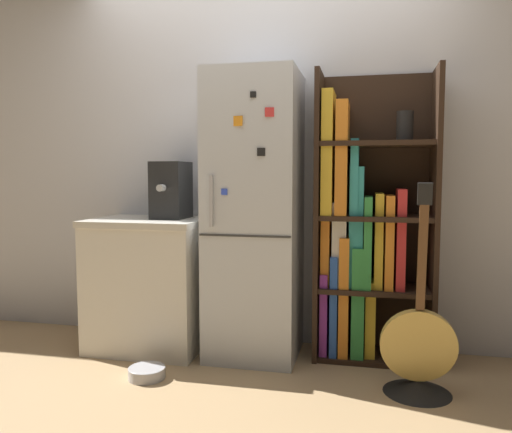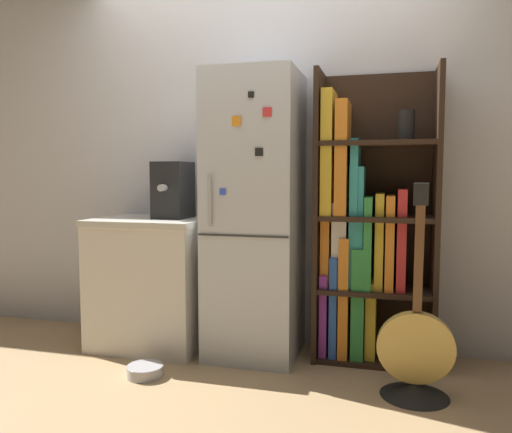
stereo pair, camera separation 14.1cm
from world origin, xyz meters
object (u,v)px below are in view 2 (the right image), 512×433
object	(u,v)px
bookshelf	(362,234)
guitar	(415,365)
espresso_machine	(173,190)
pet_bowl	(145,370)
refrigerator	(255,216)

from	to	relation	value
bookshelf	guitar	distance (m)	0.85
espresso_machine	guitar	xyz separation A→B (m)	(1.55, -0.42, -0.89)
guitar	pet_bowl	world-z (taller)	guitar
espresso_machine	pet_bowl	bearing A→B (deg)	-83.28
pet_bowl	guitar	bearing A→B (deg)	5.22
espresso_machine	guitar	size ratio (longest dim) A/B	0.34
refrigerator	guitar	bearing A→B (deg)	-21.52
bookshelf	pet_bowl	world-z (taller)	bookshelf
refrigerator	espresso_machine	world-z (taller)	refrigerator
refrigerator	guitar	distance (m)	1.27
espresso_machine	pet_bowl	size ratio (longest dim) A/B	1.78
refrigerator	bookshelf	distance (m)	0.68
pet_bowl	bookshelf	bearing A→B (deg)	28.24
bookshelf	pet_bowl	distance (m)	1.53
bookshelf	guitar	size ratio (longest dim) A/B	1.60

